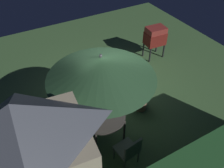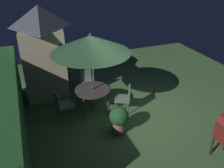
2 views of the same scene
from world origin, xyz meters
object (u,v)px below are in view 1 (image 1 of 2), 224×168
object	(u,v)px
chair_near_shed	(103,94)
chair_far_side	(63,134)
chair_toward_hedge	(129,150)
potted_plant_by_shed	(142,96)
bbq_grill	(155,36)
patio_table	(103,118)
patio_umbrella	(101,67)

from	to	relation	value
chair_near_shed	chair_far_side	xyz separation A→B (m)	(1.47, 0.77, 0.00)
chair_toward_hedge	potted_plant_by_shed	bearing A→B (deg)	-133.57
chair_far_side	chair_toward_hedge	distance (m)	1.60
bbq_grill	chair_far_side	size ratio (longest dim) A/B	1.33
potted_plant_by_shed	chair_far_side	bearing A→B (deg)	4.28
patio_table	chair_near_shed	xyz separation A→B (m)	(-0.47, -0.91, -0.15)
patio_table	potted_plant_by_shed	bearing A→B (deg)	-166.99
chair_toward_hedge	patio_umbrella	bearing A→B (deg)	-82.93
chair_near_shed	potted_plant_by_shed	bearing A→B (deg)	147.16
chair_far_side	patio_table	bearing A→B (deg)	172.01
chair_far_side	potted_plant_by_shed	size ratio (longest dim) A/B	1.09
chair_far_side	chair_toward_hedge	xyz separation A→B (m)	(-1.13, 1.14, 0.00)
patio_table	chair_toward_hedge	world-z (taller)	chair_toward_hedge
patio_table	chair_toward_hedge	distance (m)	1.02
potted_plant_by_shed	chair_near_shed	bearing A→B (deg)	-32.84
patio_umbrella	potted_plant_by_shed	size ratio (longest dim) A/B	3.05
chair_far_side	chair_toward_hedge	bearing A→B (deg)	134.61
patio_table	bbq_grill	bearing A→B (deg)	-145.09
chair_toward_hedge	potted_plant_by_shed	xyz separation A→B (m)	(-1.26, -1.32, -0.04)
bbq_grill	chair_far_side	xyz separation A→B (m)	(4.32, 2.17, -0.33)
patio_umbrella	bbq_grill	distance (m)	4.26
patio_umbrella	chair_far_side	size ratio (longest dim) A/B	2.79
bbq_grill	chair_near_shed	xyz separation A→B (m)	(2.85, 1.40, -0.33)
chair_near_shed	chair_far_side	bearing A→B (deg)	27.64
chair_near_shed	chair_far_side	world-z (taller)	same
patio_umbrella	patio_table	bearing A→B (deg)	0.00
chair_toward_hedge	chair_far_side	bearing A→B (deg)	-45.39
patio_umbrella	chair_far_side	distance (m)	1.96
patio_table	bbq_grill	distance (m)	4.05
chair_near_shed	chair_toward_hedge	distance (m)	1.94
chair_toward_hedge	bbq_grill	bearing A→B (deg)	-133.92
patio_umbrella	potted_plant_by_shed	xyz separation A→B (m)	(-1.38, -0.32, -1.72)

